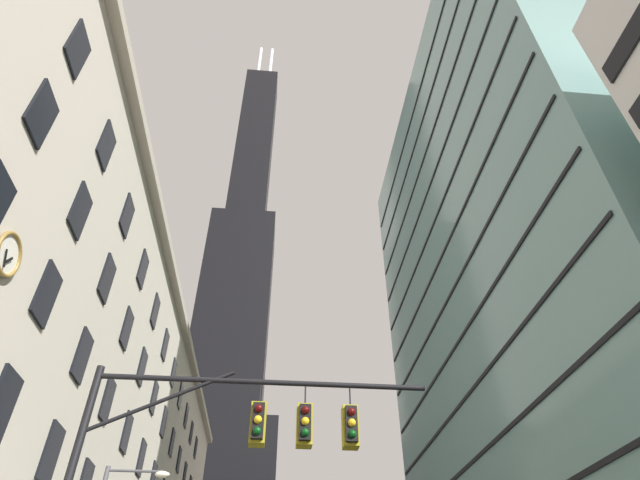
# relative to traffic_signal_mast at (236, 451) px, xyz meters

# --- Properties ---
(station_building) EXTENTS (14.54, 70.30, 25.91)m
(station_building) POSITION_rel_traffic_signal_mast_xyz_m (-14.78, 25.04, 7.13)
(station_building) COLOR beige
(station_building) RESTS_ON ground
(dark_skyscraper) EXTENTS (22.25, 22.25, 174.41)m
(dark_skyscraper) POSITION_rel_traffic_signal_mast_xyz_m (-9.22, 89.13, 45.41)
(dark_skyscraper) COLOR black
(dark_skyscraper) RESTS_ON ground
(glass_office_midrise) EXTENTS (18.81, 39.09, 53.10)m
(glass_office_midrise) POSITION_rel_traffic_signal_mast_xyz_m (23.50, 20.37, 20.74)
(glass_office_midrise) COLOR gray
(glass_office_midrise) RESTS_ON ground
(traffic_signal_mast) EXTENTS (8.75, 0.63, 7.69)m
(traffic_signal_mast) POSITION_rel_traffic_signal_mast_xyz_m (0.00, 0.00, 0.00)
(traffic_signal_mast) COLOR black
(traffic_signal_mast) RESTS_ON sidewalk_left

